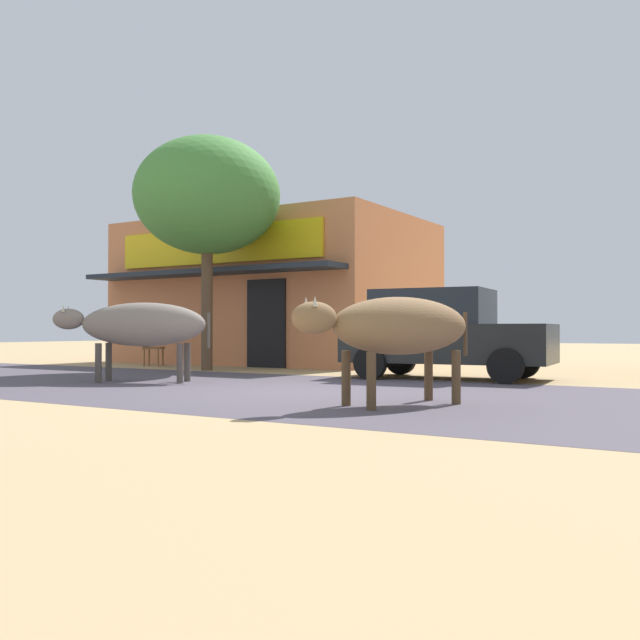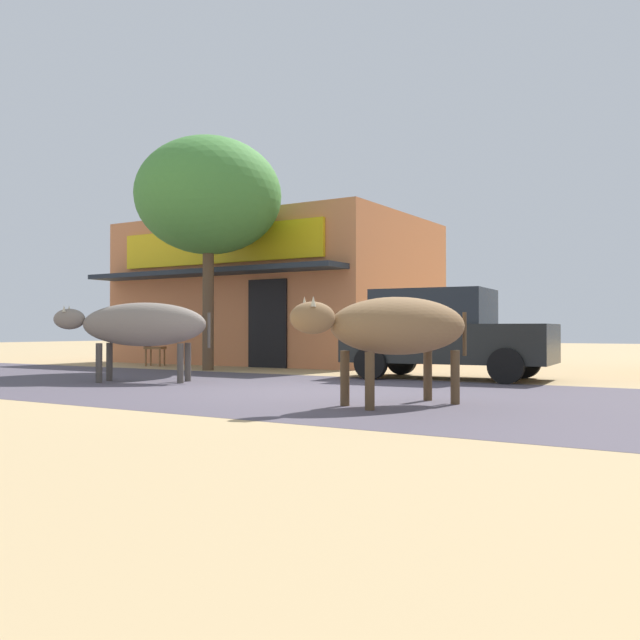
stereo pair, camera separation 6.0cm
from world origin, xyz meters
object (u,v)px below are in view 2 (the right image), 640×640
object	(u,v)px
roadside_tree	(208,196)
cow_far_dark	(396,327)
parked_hatchback_car	(444,333)
cow_near_brown	(141,325)
cafe_chair_near_tree	(152,345)

from	to	relation	value
roadside_tree	cow_far_dark	bearing A→B (deg)	-33.07
parked_hatchback_car	roadside_tree	bearing A→B (deg)	-177.43
roadside_tree	cow_near_brown	world-z (taller)	roadside_tree
cow_far_dark	cafe_chair_near_tree	size ratio (longest dim) A/B	2.61
cafe_chair_near_tree	cow_far_dark	bearing A→B (deg)	-28.93
roadside_tree	parked_hatchback_car	xyz separation A→B (m)	(5.46, 0.25, -3.03)
roadside_tree	cafe_chair_near_tree	size ratio (longest dim) A/B	5.63
parked_hatchback_car	cow_far_dark	xyz separation A→B (m)	(1.24, -4.60, 0.09)
roadside_tree	cow_near_brown	distance (m)	4.58
cow_far_dark	cafe_chair_near_tree	xyz separation A→B (m)	(-9.06, 5.01, -0.42)
cow_far_dark	parked_hatchback_car	bearing A→B (deg)	105.03
cow_far_dark	cafe_chair_near_tree	world-z (taller)	cow_far_dark
parked_hatchback_car	cafe_chair_near_tree	distance (m)	7.84
parked_hatchback_car	cafe_chair_near_tree	world-z (taller)	parked_hatchback_car
roadside_tree	parked_hatchback_car	distance (m)	6.24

